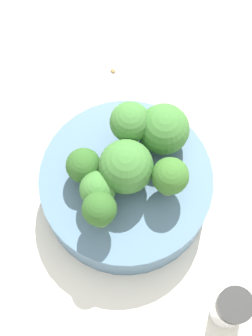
# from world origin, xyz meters

# --- Properties ---
(ground_plane) EXTENTS (3.00, 3.00, 0.00)m
(ground_plane) POSITION_xyz_m (0.00, 0.00, 0.00)
(ground_plane) COLOR silver
(bowl) EXTENTS (0.18, 0.18, 0.05)m
(bowl) POSITION_xyz_m (0.00, 0.00, 0.03)
(bowl) COLOR slate
(bowl) RESTS_ON ground_plane
(broccoli_floret_0) EXTENTS (0.05, 0.05, 0.06)m
(broccoli_floret_0) POSITION_xyz_m (-0.00, -0.00, 0.08)
(broccoli_floret_0) COLOR #8EB770
(broccoli_floret_0) RESTS_ON bowl
(broccoli_floret_1) EXTENTS (0.04, 0.04, 0.04)m
(broccoli_floret_1) POSITION_xyz_m (-0.00, 0.03, 0.07)
(broccoli_floret_1) COLOR #8EB770
(broccoli_floret_1) RESTS_ON bowl
(broccoli_floret_2) EXTENTS (0.04, 0.04, 0.06)m
(broccoli_floret_2) POSITION_xyz_m (0.03, -0.03, 0.08)
(broccoli_floret_2) COLOR #7A9E5B
(broccoli_floret_2) RESTS_ON bowl
(broccoli_floret_3) EXTENTS (0.03, 0.03, 0.04)m
(broccoli_floret_3) POSITION_xyz_m (0.03, 0.03, 0.07)
(broccoli_floret_3) COLOR #8EB770
(broccoli_floret_3) RESTS_ON bowl
(broccoli_floret_4) EXTENTS (0.03, 0.03, 0.05)m
(broccoli_floret_4) POSITION_xyz_m (-0.02, 0.05, 0.08)
(broccoli_floret_4) COLOR #84AD66
(broccoli_floret_4) RESTS_ON bowl
(broccoli_floret_5) EXTENTS (0.05, 0.05, 0.05)m
(broccoli_floret_5) POSITION_xyz_m (0.01, -0.06, 0.08)
(broccoli_floret_5) COLOR #84AD66
(broccoli_floret_5) RESTS_ON bowl
(broccoli_floret_6) EXTENTS (0.04, 0.04, 0.05)m
(broccoli_floret_6) POSITION_xyz_m (-0.03, -0.03, 0.08)
(broccoli_floret_6) COLOR #8EB770
(broccoli_floret_6) RESTS_ON bowl
(pepper_shaker) EXTENTS (0.03, 0.03, 0.06)m
(pepper_shaker) POSITION_xyz_m (-0.16, -0.01, 0.03)
(pepper_shaker) COLOR silver
(pepper_shaker) RESTS_ON ground_plane
(almond_crumb_1) EXTENTS (0.01, 0.01, 0.01)m
(almond_crumb_1) POSITION_xyz_m (0.05, -0.10, 0.00)
(almond_crumb_1) COLOR olive
(almond_crumb_1) RESTS_ON ground_plane
(almond_crumb_3) EXTENTS (0.01, 0.00, 0.01)m
(almond_crumb_3) POSITION_xyz_m (0.13, -0.08, 0.00)
(almond_crumb_3) COLOR olive
(almond_crumb_3) RESTS_ON ground_plane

